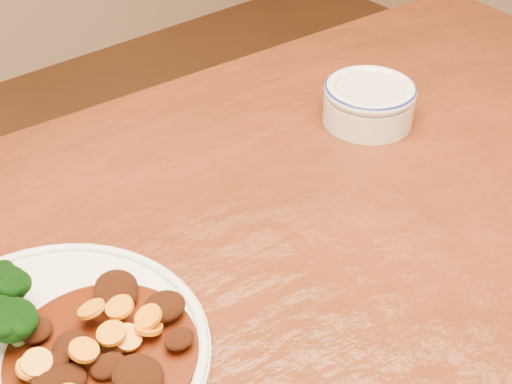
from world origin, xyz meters
TOP-DOWN VIEW (x-y plane):
  - dining_table at (0.00, 0.00)m, footprint 1.55×0.99m
  - dinner_plate at (-0.22, 0.07)m, footprint 0.30×0.30m
  - mince_stew at (-0.18, 0.03)m, footprint 0.18×0.18m
  - dip_bowl at (0.31, 0.17)m, footprint 0.13×0.13m

SIDE VIEW (x-z plane):
  - dining_table at x=0.00m, z-range 0.30..1.05m
  - dinner_plate at x=-0.22m, z-range 0.75..0.77m
  - mince_stew at x=-0.18m, z-range 0.76..0.79m
  - dip_bowl at x=0.31m, z-range 0.75..0.81m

